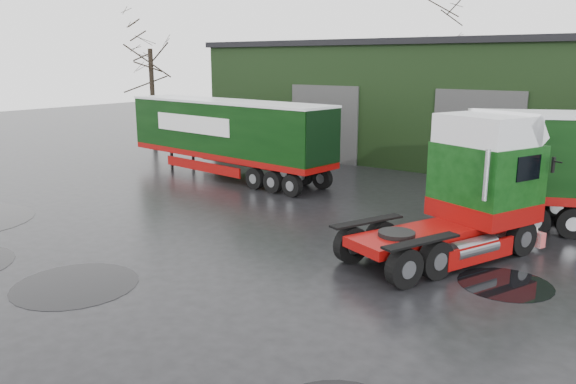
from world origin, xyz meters
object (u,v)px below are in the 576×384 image
object	(u,v)px
trailer_left	(227,139)
tree_back_a	(440,68)
warehouse	(515,102)
tree_left	(152,78)
hero_tractor	(441,189)

from	to	relation	value
trailer_left	tree_back_a	xyz separation A→B (m)	(1.50, 22.00, 2.98)
warehouse	trailer_left	xyz separation A→B (m)	(-9.50, -12.00, -1.38)
warehouse	tree_left	distance (m)	20.64
warehouse	hero_tractor	world-z (taller)	warehouse
tree_back_a	tree_left	bearing A→B (deg)	-121.43
warehouse	hero_tractor	size ratio (longest dim) A/B	5.20
hero_tractor	tree_back_a	xyz separation A→B (m)	(-10.50, 27.02, 2.82)
hero_tractor	trailer_left	bearing A→B (deg)	179.82
warehouse	tree_left	xyz separation A→B (m)	(-19.00, -8.00, 1.09)
trailer_left	hero_tractor	bearing A→B (deg)	-106.13
hero_tractor	tree_back_a	size ratio (longest dim) A/B	0.66
warehouse	tree_back_a	xyz separation A→B (m)	(-8.00, 10.00, 1.59)
tree_left	warehouse	bearing A→B (deg)	22.83
tree_left	trailer_left	bearing A→B (deg)	-22.83
tree_back_a	trailer_left	bearing A→B (deg)	-93.90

